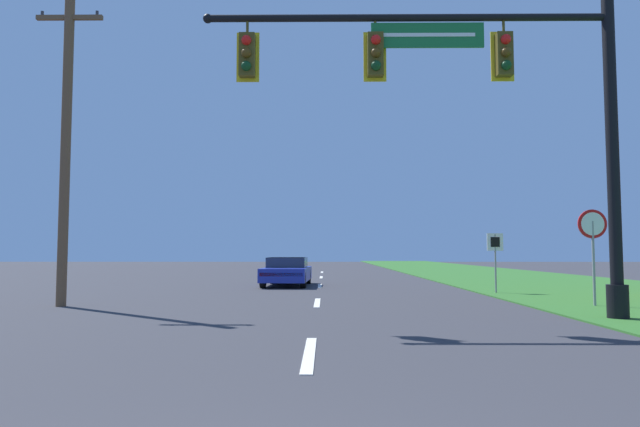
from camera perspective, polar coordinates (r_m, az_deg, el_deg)
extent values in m
cube|color=#2D6626|center=(33.76, 18.35, -6.06)|extent=(10.00, 110.00, 0.04)
cube|color=silver|center=(8.25, -1.07, -13.82)|extent=(0.16, 2.80, 0.01)
cube|color=silver|center=(16.19, -0.27, -8.91)|extent=(0.16, 2.80, 0.01)
cube|color=silver|center=(24.17, -0.01, -7.24)|extent=(0.16, 2.80, 0.01)
cube|color=silver|center=(32.15, 0.12, -6.40)|extent=(0.16, 2.80, 0.01)
cube|color=silver|center=(40.15, 0.20, -5.89)|extent=(0.16, 2.80, 0.01)
cylinder|color=black|center=(13.69, 27.62, -7.79)|extent=(0.44, 0.44, 0.70)
cylinder|color=black|center=(13.82, 27.21, 5.58)|extent=(0.26, 0.26, 7.11)
cylinder|color=black|center=(13.32, 8.71, 18.78)|extent=(8.76, 0.16, 0.16)
sphere|color=black|center=(13.45, -11.17, 18.58)|extent=(0.21, 0.21, 0.21)
cube|color=#196B33|center=(13.24, 10.69, 17.10)|extent=(2.46, 0.06, 0.55)
cube|color=white|center=(13.21, 10.71, 17.16)|extent=(2.06, 0.01, 0.08)
cylinder|color=#4C4214|center=(13.24, -7.27, 18.09)|extent=(0.06, 0.06, 0.35)
cube|color=yellow|center=(13.14, -7.21, 15.24)|extent=(0.50, 0.03, 1.11)
cube|color=#4C4214|center=(13.01, -7.30, 15.43)|extent=(0.34, 0.24, 0.95)
sphere|color=red|center=(12.98, -7.37, 16.82)|extent=(0.22, 0.22, 0.22)
sphere|color=#51380F|center=(12.88, -7.38, 15.63)|extent=(0.22, 0.22, 0.22)
sphere|color=#0F3D19|center=(12.79, -7.40, 14.43)|extent=(0.22, 0.22, 0.22)
cylinder|color=#4C4214|center=(13.18, 5.54, 18.19)|extent=(0.06, 0.06, 0.35)
cube|color=yellow|center=(13.08, 5.51, 15.32)|extent=(0.50, 0.03, 1.11)
cube|color=#4C4214|center=(12.95, 5.56, 15.52)|extent=(0.34, 0.24, 0.95)
sphere|color=red|center=(12.92, 5.61, 16.92)|extent=(0.22, 0.22, 0.22)
sphere|color=#51380F|center=(12.82, 5.62, 15.73)|extent=(0.22, 0.22, 0.22)
sphere|color=#0F3D19|center=(12.72, 5.62, 14.52)|extent=(0.22, 0.22, 0.22)
cylinder|color=#4C4214|center=(13.70, 17.87, 17.48)|extent=(0.06, 0.06, 0.35)
cube|color=yellow|center=(13.60, 17.76, 14.73)|extent=(0.50, 0.03, 1.11)
cube|color=#4C4214|center=(13.48, 17.93, 14.90)|extent=(0.34, 0.24, 0.95)
sphere|color=red|center=(13.45, 18.09, 16.24)|extent=(0.22, 0.22, 0.22)
sphere|color=#51380F|center=(13.35, 18.12, 15.09)|extent=(0.22, 0.22, 0.22)
sphere|color=#0F3D19|center=(13.26, 18.15, 13.92)|extent=(0.22, 0.22, 0.22)
cylinder|color=black|center=(25.76, -1.18, -6.33)|extent=(0.22, 0.64, 0.64)
cylinder|color=black|center=(25.92, -4.74, -6.30)|extent=(0.22, 0.64, 0.64)
cylinder|color=black|center=(22.69, -1.70, -6.66)|extent=(0.22, 0.64, 0.64)
cylinder|color=black|center=(22.87, -5.73, -6.62)|extent=(0.22, 0.64, 0.64)
cube|color=#1E2D9E|center=(24.29, -3.32, -6.05)|extent=(1.98, 4.55, 0.55)
cube|color=#283342|center=(24.38, -3.29, -4.90)|extent=(1.67, 1.94, 0.42)
cube|color=#1E2D9E|center=(24.38, -3.28, -4.48)|extent=(1.63, 1.90, 0.06)
cube|color=#B71414|center=(22.09, -3.91, -6.11)|extent=(1.68, 0.12, 0.14)
cylinder|color=gray|center=(16.54, 25.68, -4.49)|extent=(0.07, 0.07, 2.20)
cylinder|color=red|center=(16.56, 25.58, -0.95)|extent=(0.76, 0.04, 0.76)
cylinder|color=white|center=(16.53, 25.62, -0.94)|extent=(0.61, 0.01, 0.61)
cylinder|color=gray|center=(20.55, 17.14, -4.78)|extent=(0.06, 0.06, 2.00)
cube|color=white|center=(20.55, 17.10, -2.74)|extent=(0.55, 0.04, 0.60)
cube|color=black|center=(20.53, 17.12, -2.74)|extent=(0.31, 0.01, 0.34)
cylinder|color=brown|center=(16.83, -24.08, 6.46)|extent=(0.26, 0.26, 8.70)
cube|color=brown|center=(17.75, -23.76, 17.49)|extent=(1.80, 0.12, 0.12)
cylinder|color=#333338|center=(18.10, -26.02, 17.54)|extent=(0.08, 0.08, 0.12)
cylinder|color=#333338|center=(17.52, -21.39, 18.15)|extent=(0.08, 0.08, 0.12)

